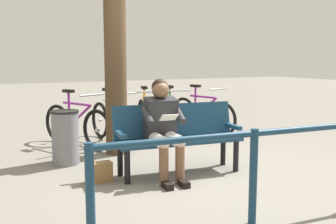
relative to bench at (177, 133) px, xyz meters
name	(u,v)px	position (x,y,z in m)	size (l,w,h in m)	color
ground_plane	(197,175)	(-0.15, 0.25, -0.51)	(40.00, 40.00, 0.00)	slate
bench	(177,133)	(0.00, 0.00, 0.00)	(1.65, 0.67, 0.87)	navy
person_reading	(163,124)	(0.27, 0.13, 0.16)	(0.52, 0.80, 1.20)	#262628
handbag	(99,172)	(1.02, -0.04, -0.39)	(0.30, 0.14, 0.24)	olive
tree_trunk	(115,24)	(0.32, -1.31, 1.44)	(0.33, 0.33, 3.90)	#4C3823
litter_bin	(65,137)	(1.16, -1.05, -0.13)	(0.38, 0.38, 0.74)	slate
bicycle_green	(202,115)	(-1.74, -2.11, -0.15)	(0.57, 1.64, 0.94)	black
bicycle_red	(172,116)	(-1.11, -2.17, -0.15)	(0.57, 1.64, 0.94)	black
bicycle_orange	(146,118)	(-0.58, -2.19, -0.15)	(0.58, 1.64, 0.94)	black
bicycle_silver	(112,122)	(0.12, -2.05, -0.15)	(0.48, 1.68, 0.94)	black
bicycle_black	(77,125)	(0.74, -2.07, -0.15)	(0.75, 1.56, 0.94)	black
railing_fence	(254,159)	(0.20, 1.72, 0.08)	(2.90, 0.31, 0.85)	navy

